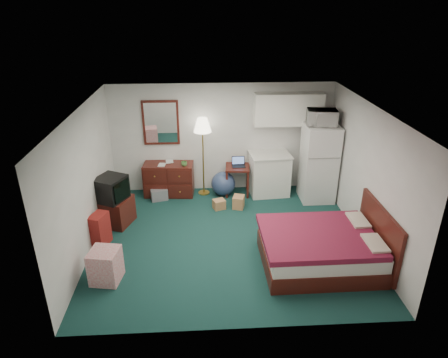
{
  "coord_description": "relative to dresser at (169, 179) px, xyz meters",
  "views": [
    {
      "loc": [
        -0.46,
        -6.39,
        4.17
      ],
      "look_at": [
        -0.07,
        0.13,
        1.19
      ],
      "focal_mm": 32.0,
      "sensor_mm": 36.0,
      "label": 1
    }
  ],
  "objects": [
    {
      "name": "crt_tv",
      "position": [
        -1.02,
        -1.29,
        0.41
      ],
      "size": [
        0.71,
        0.73,
        0.48
      ],
      "primitive_type": null,
      "rotation": [
        0.0,
        0.0,
        -0.47
      ],
      "color": "black",
      "rests_on": "tv_stand"
    },
    {
      "name": "desk",
      "position": [
        1.57,
        -0.05,
        -0.04
      ],
      "size": [
        0.58,
        0.58,
        0.68
      ],
      "primitive_type": null,
      "rotation": [
        0.0,
        0.0,
        -0.09
      ],
      "color": "#3B1613",
      "rests_on": "floor"
    },
    {
      "name": "laptop",
      "position": [
        1.59,
        -0.06,
        0.4
      ],
      "size": [
        0.3,
        0.25,
        0.2
      ],
      "primitive_type": null,
      "rotation": [
        0.0,
        0.0,
        0.03
      ],
      "color": "black",
      "rests_on": "desk"
    },
    {
      "name": "upper_cabinets",
      "position": [
        2.68,
        0.1,
        1.57
      ],
      "size": [
        1.5,
        0.35,
        0.7
      ],
      "primitive_type": null,
      "color": "white",
      "rests_on": "walls"
    },
    {
      "name": "exercise_ball",
      "position": [
        1.24,
        -0.09,
        -0.1
      ],
      "size": [
        0.69,
        0.69,
        0.55
      ],
      "primitive_type": "sphere",
      "rotation": [
        0.0,
        0.0,
        0.29
      ],
      "color": "navy",
      "rests_on": "floor"
    },
    {
      "name": "mug",
      "position": [
        0.37,
        -0.14,
        0.44
      ],
      "size": [
        0.13,
        0.11,
        0.13
      ],
      "primitive_type": "imported",
      "rotation": [
        0.0,
        0.0,
        0.04
      ],
      "color": "#4B7F3C",
      "rests_on": "dresser"
    },
    {
      "name": "suitcase",
      "position": [
        -1.13,
        -2.01,
        -0.07
      ],
      "size": [
        0.35,
        0.44,
        0.62
      ],
      "primitive_type": null,
      "rotation": [
        0.0,
        0.0,
        -0.32
      ],
      "color": "maroon",
      "rests_on": "floor"
    },
    {
      "name": "floor",
      "position": [
        1.23,
        -1.98,
        -0.38
      ],
      "size": [
        5.0,
        4.5,
        0.01
      ],
      "primitive_type": "cube",
      "color": "#0C312E",
      "rests_on": "ground"
    },
    {
      "name": "file_bin",
      "position": [
        -0.22,
        -0.24,
        -0.25
      ],
      "size": [
        0.42,
        0.36,
        0.26
      ],
      "primitive_type": null,
      "rotation": [
        0.0,
        0.0,
        0.26
      ],
      "color": "slate",
      "rests_on": "floor"
    },
    {
      "name": "microwave",
      "position": [
        3.28,
        -0.4,
        1.55
      ],
      "size": [
        0.64,
        0.41,
        0.41
      ],
      "primitive_type": "imported",
      "rotation": [
        0.0,
        0.0,
        -0.12
      ],
      "color": "white",
      "rests_on": "fridge"
    },
    {
      "name": "mirror",
      "position": [
        -0.12,
        0.24,
        1.27
      ],
      "size": [
        0.8,
        0.06,
        1.0
      ],
      "primitive_type": null,
      "color": "white",
      "rests_on": "walls"
    },
    {
      "name": "fridge",
      "position": [
        3.32,
        -0.4,
        0.48
      ],
      "size": [
        0.71,
        0.71,
        1.72
      ],
      "primitive_type": null,
      "rotation": [
        0.0,
        0.0,
        0.0
      ],
      "color": "white",
      "rests_on": "floor"
    },
    {
      "name": "cardboard_box_b",
      "position": [
        1.53,
        -0.75,
        -0.24
      ],
      "size": [
        0.29,
        0.32,
        0.27
      ],
      "primitive_type": null,
      "rotation": [
        0.0,
        0.0,
        -0.27
      ],
      "color": "#B47E4A",
      "rests_on": "floor"
    },
    {
      "name": "book_b",
      "position": [
        -0.06,
        0.11,
        0.49
      ],
      "size": [
        0.17,
        0.04,
        0.22
      ],
      "primitive_type": "imported",
      "rotation": [
        0.0,
        0.0,
        0.13
      ],
      "color": "#B47E4A",
      "rests_on": "dresser"
    },
    {
      "name": "bed",
      "position": [
        2.71,
        -2.85,
        -0.08
      ],
      "size": [
        1.91,
        1.5,
        0.61
      ],
      "primitive_type": null,
      "rotation": [
        0.0,
        0.0,
        0.01
      ],
      "color": "#5A172D",
      "rests_on": "floor"
    },
    {
      "name": "retail_box",
      "position": [
        -0.81,
        -3.06,
        -0.1
      ],
      "size": [
        0.51,
        0.51,
        0.56
      ],
      "primitive_type": null,
      "rotation": [
        0.0,
        0.0,
        -0.17
      ],
      "color": "white",
      "rests_on": "floor"
    },
    {
      "name": "headboard",
      "position": [
        3.69,
        -2.85,
        0.17
      ],
      "size": [
        0.06,
        1.56,
        1.0
      ],
      "primitive_type": null,
      "color": "#3B1613",
      "rests_on": "walls"
    },
    {
      "name": "ceiling",
      "position": [
        1.23,
        -1.98,
        2.12
      ],
      "size": [
        5.0,
        4.5,
        0.01
      ],
      "primitive_type": "cube",
      "color": "silver",
      "rests_on": "walls"
    },
    {
      "name": "walls",
      "position": [
        1.23,
        -1.98,
        0.87
      ],
      "size": [
        5.01,
        4.51,
        2.5
      ],
      "color": "silver",
      "rests_on": "floor"
    },
    {
      "name": "cardboard_box_a",
      "position": [
        1.11,
        -0.76,
        -0.28
      ],
      "size": [
        0.3,
        0.28,
        0.21
      ],
      "primitive_type": null,
      "rotation": [
        0.0,
        0.0,
        0.35
      ],
      "color": "#B47E4A",
      "rests_on": "floor"
    },
    {
      "name": "kitchen_counter",
      "position": [
        2.3,
        -0.07,
        0.09
      ],
      "size": [
        0.91,
        0.72,
        0.94
      ],
      "primitive_type": null,
      "rotation": [
        0.0,
        0.0,
        0.08
      ],
      "color": "white",
      "rests_on": "floor"
    },
    {
      "name": "dresser",
      "position": [
        0.0,
        0.0,
        0.0
      ],
      "size": [
        1.15,
        0.59,
        0.76
      ],
      "primitive_type": null,
      "rotation": [
        0.0,
        0.0,
        -0.07
      ],
      "color": "#3B1613",
      "rests_on": "floor"
    },
    {
      "name": "floor_lamp",
      "position": [
        0.79,
        0.01,
        0.52
      ],
      "size": [
        0.5,
        0.5,
        1.8
      ],
      "primitive_type": null,
      "rotation": [
        0.0,
        0.0,
        0.33
      ],
      "color": "gold",
      "rests_on": "floor"
    },
    {
      "name": "book_a",
      "position": [
        -0.21,
        -0.06,
        0.49
      ],
      "size": [
        0.16,
        0.04,
        0.21
      ],
      "primitive_type": "imported",
      "rotation": [
        0.0,
        0.0,
        -0.13
      ],
      "color": "#B47E4A",
      "rests_on": "dresser"
    },
    {
      "name": "tv_stand",
      "position": [
        -0.98,
        -1.25,
        -0.1
      ],
      "size": [
        0.73,
        0.76,
        0.55
      ],
      "primitive_type": null,
      "rotation": [
        0.0,
        0.0,
        -0.34
      ],
      "color": "#3B1613",
      "rests_on": "floor"
    }
  ]
}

